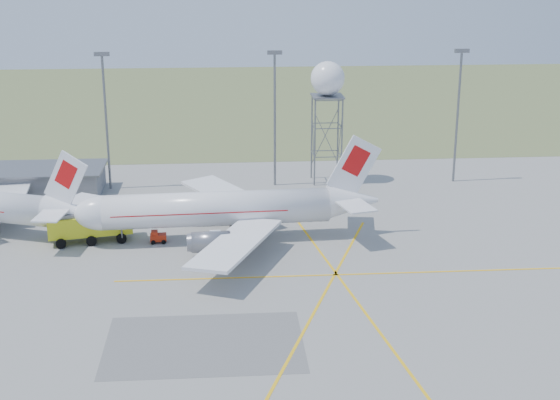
{
  "coord_description": "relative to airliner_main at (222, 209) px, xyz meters",
  "views": [
    {
      "loc": [
        -17.97,
        -48.94,
        33.63
      ],
      "look_at": [
        -11.2,
        40.0,
        5.69
      ],
      "focal_mm": 50.0,
      "sensor_mm": 36.0,
      "label": 1
    }
  ],
  "objects": [
    {
      "name": "grass_strip",
      "position": [
        18.13,
        97.63,
        -3.91
      ],
      "size": [
        400.0,
        120.0,
        0.03
      ],
      "primitive_type": "cube",
      "color": "#4F6437",
      "rests_on": "ground"
    },
    {
      "name": "building_grey",
      "position": [
        -26.87,
        21.63,
        -1.96
      ],
      "size": [
        19.0,
        10.0,
        3.9
      ],
      "color": "gray",
      "rests_on": "ground"
    },
    {
      "name": "mast_a",
      "position": [
        -16.87,
        23.63,
        8.14
      ],
      "size": [
        2.2,
        0.5,
        20.5
      ],
      "color": "slate",
      "rests_on": "ground"
    },
    {
      "name": "mast_b",
      "position": [
        8.13,
        23.63,
        8.14
      ],
      "size": [
        2.2,
        0.5,
        20.5
      ],
      "color": "slate",
      "rests_on": "ground"
    },
    {
      "name": "mast_c",
      "position": [
        36.13,
        23.63,
        8.14
      ],
      "size": [
        2.2,
        0.5,
        20.5
      ],
      "color": "slate",
      "rests_on": "ground"
    },
    {
      "name": "airliner_main",
      "position": [
        0.0,
        0.0,
        0.0
      ],
      "size": [
        37.7,
        36.62,
        12.82
      ],
      "rotation": [
        0.0,
        0.0,
        3.19
      ],
      "color": "white",
      "rests_on": "ground"
    },
    {
      "name": "radar_tower",
      "position": [
        16.21,
        25.02,
        6.55
      ],
      "size": [
        5.16,
        5.16,
        18.67
      ],
      "color": "slate",
      "rests_on": "ground"
    },
    {
      "name": "fire_truck",
      "position": [
        -16.0,
        0.69,
        -2.0
      ],
      "size": [
        10.52,
        5.51,
        4.03
      ],
      "rotation": [
        0.0,
        0.0,
        0.19
      ],
      "color": "#CED118",
      "rests_on": "ground"
    },
    {
      "name": "baggage_tug",
      "position": [
        -7.98,
        -0.55,
        -3.35
      ],
      "size": [
        2.05,
        1.69,
        1.52
      ],
      "rotation": [
        0.0,
        0.0,
        0.07
      ],
      "color": "#AD220C",
      "rests_on": "ground"
    }
  ]
}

